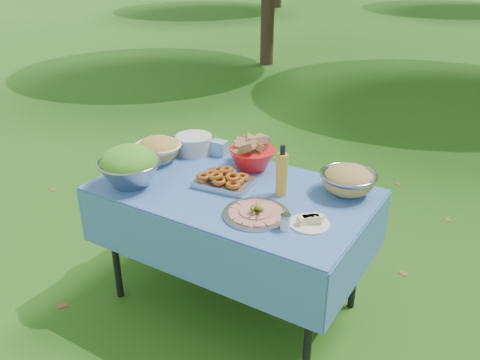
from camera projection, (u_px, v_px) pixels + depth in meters
name	position (u px, v px, depth m)	size (l,w,h in m)	color
ground	(234.00, 301.00, 3.07)	(80.00, 80.00, 0.00)	#153D0B
picnic_table	(233.00, 248.00, 2.90)	(1.46, 0.86, 0.76)	#74B1DF
salad_bowl	(129.00, 166.00, 2.73)	(0.34, 0.34, 0.22)	#9A9CA2
pasta_bowl_white	(158.00, 149.00, 3.04)	(0.28, 0.28, 0.15)	silver
plate_stack	(194.00, 144.00, 3.17)	(0.23, 0.23, 0.11)	silver
wipes_box	(219.00, 148.00, 3.13)	(0.10, 0.07, 0.09)	#7DB6CF
sanitizer_bottle	(238.00, 148.00, 3.07)	(0.05, 0.05, 0.14)	#CE838F
bread_bowl	(252.00, 154.00, 2.93)	(0.27, 0.27, 0.18)	red
pasta_bowl_steel	(348.00, 180.00, 2.65)	(0.29, 0.29, 0.16)	#9A9CA2
fried_tray	(225.00, 180.00, 2.75)	(0.30, 0.21, 0.07)	#AEADB3
charcuterie_platter	(256.00, 208.00, 2.46)	(0.33, 0.33, 0.08)	#AEB0B6
oil_bottle	(282.00, 171.00, 2.61)	(0.06, 0.06, 0.28)	gold
cheese_plate	(310.00, 220.00, 2.39)	(0.19, 0.19, 0.05)	silver
shaker	(285.00, 222.00, 2.34)	(0.05, 0.05, 0.08)	silver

